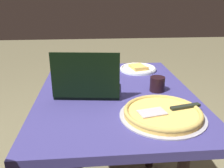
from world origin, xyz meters
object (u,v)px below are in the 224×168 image
(pizza_plate, at_px, (138,68))
(drink_cup, at_px, (157,84))
(laptop, at_px, (88,85))
(pizza_tray, at_px, (163,113))
(dining_table, at_px, (115,108))
(table_knife, at_px, (91,70))

(pizza_plate, xyz_separation_m, drink_cup, (-0.38, -0.03, 0.03))
(laptop, relative_size, pizza_tray, 0.96)
(pizza_tray, relative_size, drink_cup, 4.66)
(pizza_tray, height_order, drink_cup, drink_cup)
(laptop, height_order, drink_cup, laptop)
(laptop, xyz_separation_m, pizza_tray, (-0.27, -0.32, -0.03))
(dining_table, bearing_deg, pizza_tray, -150.10)
(dining_table, distance_m, table_knife, 0.42)
(table_knife, bearing_deg, dining_table, -162.03)
(pizza_tray, distance_m, table_knife, 0.75)
(laptop, relative_size, table_knife, 2.08)
(pizza_tray, bearing_deg, dining_table, 29.90)
(drink_cup, bearing_deg, pizza_plate, 4.78)
(laptop, bearing_deg, dining_table, -77.93)
(laptop, relative_size, drink_cup, 4.45)
(dining_table, xyz_separation_m, drink_cup, (-0.01, -0.23, 0.14))
(dining_table, bearing_deg, table_knife, 17.97)
(dining_table, height_order, laptop, laptop)
(drink_cup, bearing_deg, laptop, 92.81)
(dining_table, height_order, table_knife, table_knife)
(pizza_tray, xyz_separation_m, table_knife, (0.69, 0.30, -0.01))
(dining_table, bearing_deg, laptop, 102.07)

